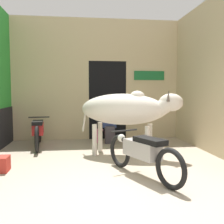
{
  "coord_description": "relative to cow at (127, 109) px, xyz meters",
  "views": [
    {
      "loc": [
        -0.52,
        -3.75,
        1.47
      ],
      "look_at": [
        0.18,
        1.94,
        1.02
      ],
      "focal_mm": 42.0,
      "sensor_mm": 36.0,
      "label": 1
    }
  ],
  "objects": [
    {
      "name": "ground_plane",
      "position": [
        -0.53,
        -2.12,
        -1.06
      ],
      "size": [
        30.0,
        30.0,
        0.0
      ],
      "primitive_type": "plane",
      "color": "tan"
    },
    {
      "name": "wall_back_with_doorway",
      "position": [
        -0.41,
        2.46,
        0.54
      ],
      "size": [
        5.08,
        0.93,
        3.69
      ],
      "color": "#C6B289",
      "rests_on": "ground_plane"
    },
    {
      "name": "motorcycle_near",
      "position": [
        -0.01,
        -1.55,
        -0.63
      ],
      "size": [
        0.95,
        1.86,
        0.75
      ],
      "color": "black",
      "rests_on": "ground_plane"
    },
    {
      "name": "shopkeeper_seated",
      "position": [
        -0.22,
        1.56,
        -0.45
      ],
      "size": [
        0.4,
        0.33,
        1.19
      ],
      "color": "#3D3842",
      "rests_on": "ground_plane"
    },
    {
      "name": "plastic_stool",
      "position": [
        -0.53,
        1.6,
        -0.86
      ],
      "size": [
        0.29,
        0.29,
        0.39
      ],
      "color": "#DB6093",
      "rests_on": "ground_plane"
    },
    {
      "name": "motorcycle_far",
      "position": [
        -2.16,
        1.2,
        -0.63
      ],
      "size": [
        0.58,
        1.98,
        0.76
      ],
      "color": "black",
      "rests_on": "ground_plane"
    },
    {
      "name": "wall_right_with_door",
      "position": [
        2.09,
        -0.01,
        0.75
      ],
      "size": [
        0.22,
        4.32,
        3.69
      ],
      "color": "#C6B289",
      "rests_on": "ground_plane"
    },
    {
      "name": "cow",
      "position": [
        0.0,
        0.0,
        0.0
      ],
      "size": [
        2.36,
        1.45,
        1.51
      ],
      "color": "beige",
      "rests_on": "ground_plane"
    }
  ]
}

